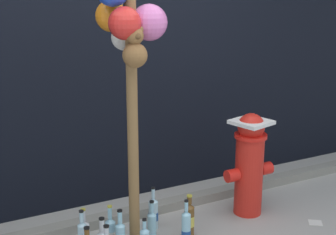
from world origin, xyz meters
name	(u,v)px	position (x,y,z in m)	size (l,w,h in m)	color
curb_strip	(131,214)	(0.00, 0.93, 0.04)	(8.00, 0.12, 0.08)	gray
fire_hydrant	(249,162)	(0.92, 0.57, 0.46)	(0.44, 0.34, 0.87)	red
bottle_5	(189,220)	(0.27, 0.43, 0.15)	(0.08, 0.08, 0.35)	brown
bottle_6	(186,231)	(0.15, 0.26, 0.16)	(0.07, 0.07, 0.41)	#93CCE0
bottle_7	(111,233)	(-0.33, 0.53, 0.14)	(0.08, 0.08, 0.36)	#93CCE0
bottle_8	(153,213)	(0.09, 0.69, 0.13)	(0.08, 0.08, 0.35)	#B2DBEA
bottle_9	(152,226)	(-0.01, 0.50, 0.14)	(0.07, 0.07, 0.34)	#93CCE0
bottle_11	(84,235)	(-0.50, 0.61, 0.13)	(0.08, 0.08, 0.34)	silver
litter_0	(315,222)	(1.30, 0.16, 0.00)	(0.10, 0.11, 0.01)	silver
litter_3	(270,178)	(1.58, 1.08, 0.00)	(0.10, 0.11, 0.01)	tan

